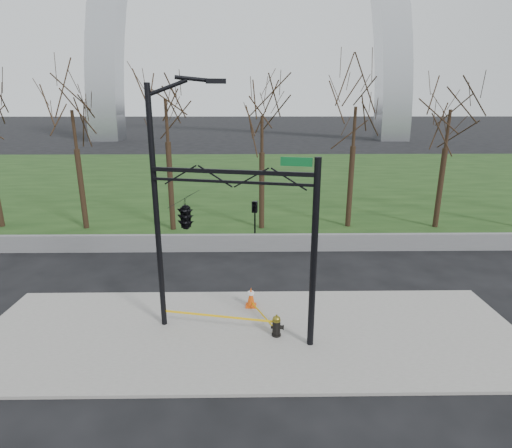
{
  "coord_description": "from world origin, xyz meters",
  "views": [
    {
      "loc": [
        0.0,
        -11.79,
        7.39
      ],
      "look_at": [
        0.2,
        2.0,
        3.27
      ],
      "focal_mm": 28.15,
      "sensor_mm": 36.0,
      "label": 1
    }
  ],
  "objects_px": {
    "traffic_cone": "(251,297)",
    "street_light": "(162,194)",
    "traffic_signal_mast": "(209,215)",
    "fire_hydrant": "(277,326)"
  },
  "relations": [
    {
      "from": "fire_hydrant",
      "to": "street_light",
      "type": "height_order",
      "value": "street_light"
    },
    {
      "from": "street_light",
      "to": "traffic_signal_mast",
      "type": "bearing_deg",
      "value": -28.1
    },
    {
      "from": "fire_hydrant",
      "to": "traffic_signal_mast",
      "type": "xyz_separation_m",
      "value": [
        -2.12,
        0.27,
        3.7
      ]
    },
    {
      "from": "traffic_cone",
      "to": "street_light",
      "type": "relative_size",
      "value": 0.09
    },
    {
      "from": "fire_hydrant",
      "to": "traffic_cone",
      "type": "height_order",
      "value": "traffic_cone"
    },
    {
      "from": "traffic_cone",
      "to": "traffic_signal_mast",
      "type": "distance_m",
      "value": 4.25
    },
    {
      "from": "fire_hydrant",
      "to": "street_light",
      "type": "distance_m",
      "value": 5.64
    },
    {
      "from": "traffic_signal_mast",
      "to": "fire_hydrant",
      "type": "bearing_deg",
      "value": 6.3
    },
    {
      "from": "traffic_cone",
      "to": "street_light",
      "type": "distance_m",
      "value": 5.18
    },
    {
      "from": "traffic_cone",
      "to": "traffic_signal_mast",
      "type": "height_order",
      "value": "traffic_signal_mast"
    }
  ]
}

